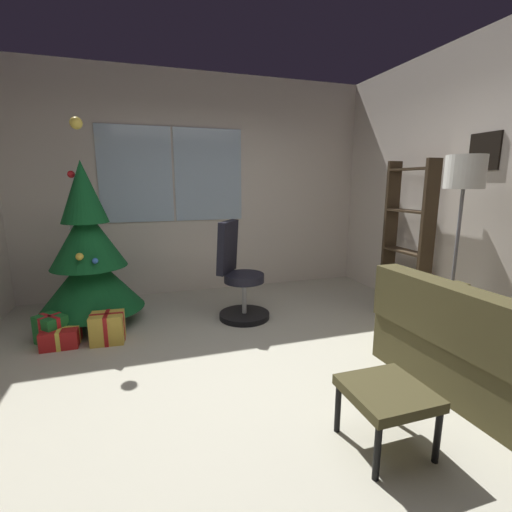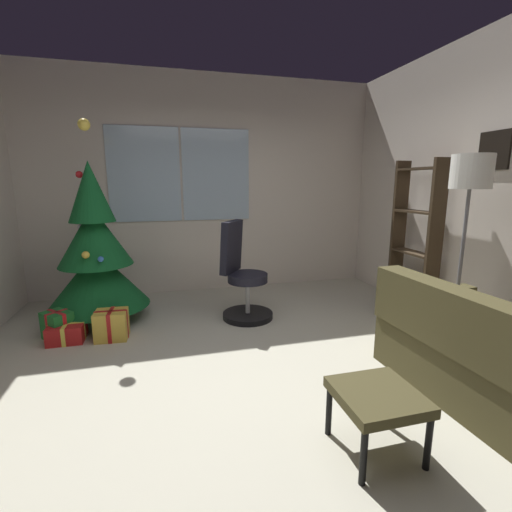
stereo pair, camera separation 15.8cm
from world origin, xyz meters
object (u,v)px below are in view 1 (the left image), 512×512
at_px(holiday_tree, 89,258).
at_px(office_chair, 239,281).
at_px(footstool, 387,396).
at_px(floor_lamp, 463,190).
at_px(bookshelf, 406,246).
at_px(gift_box_gold, 108,328).
at_px(gift_box_green, 51,330).
at_px(gift_box_red, 61,336).

distance_m(holiday_tree, office_chair, 1.60).
distance_m(footstool, floor_lamp, 2.00).
height_order(holiday_tree, bookshelf, holiday_tree).
xyz_separation_m(gift_box_gold, floor_lamp, (3.00, -1.05, 1.29)).
bearing_deg(gift_box_green, office_chair, 3.07).
bearing_deg(bookshelf, office_chair, 169.46).
bearing_deg(gift_box_gold, floor_lamp, -19.22).
xyz_separation_m(holiday_tree, gift_box_red, (-0.23, -0.50, -0.63)).
bearing_deg(gift_box_gold, gift_box_red, 171.63).
distance_m(gift_box_gold, bookshelf, 3.32).
distance_m(gift_box_green, bookshelf, 3.83).
height_order(footstool, bookshelf, bookshelf).
distance_m(gift_box_green, gift_box_gold, 0.52).
relative_size(footstool, gift_box_green, 1.34).
xyz_separation_m(office_chair, floor_lamp, (1.65, -1.28, 1.01)).
bearing_deg(footstool, gift_box_gold, 129.51).
relative_size(holiday_tree, floor_lamp, 1.23).
relative_size(gift_box_gold, floor_lamp, 0.18).
relative_size(footstool, holiday_tree, 0.21).
bearing_deg(footstool, office_chair, 96.94).
relative_size(gift_box_red, office_chair, 0.30).
bearing_deg(bookshelf, floor_lamp, -105.67).
height_order(gift_box_red, gift_box_green, gift_box_green).
height_order(gift_box_green, floor_lamp, floor_lamp).
bearing_deg(footstool, floor_lamp, 33.60).
distance_m(holiday_tree, gift_box_gold, 0.83).
xyz_separation_m(holiday_tree, gift_box_gold, (0.18, -0.57, -0.58)).
bearing_deg(gift_box_green, bookshelf, -3.88).
xyz_separation_m(gift_box_gold, bookshelf, (3.26, -0.13, 0.63)).
bearing_deg(holiday_tree, gift_box_gold, -72.30).
bearing_deg(gift_box_red, gift_box_gold, -8.37).
bearing_deg(office_chair, footstool, -83.06).
distance_m(office_chair, bookshelf, 1.97).
bearing_deg(footstool, gift_box_green, 135.42).
bearing_deg(office_chair, bookshelf, -10.54).
bearing_deg(floor_lamp, gift_box_red, 162.03).
bearing_deg(floor_lamp, gift_box_gold, 160.78).
bearing_deg(footstool, gift_box_red, 135.10).
bearing_deg(gift_box_gold, office_chair, 9.60).
bearing_deg(bookshelf, gift_box_red, 177.09).
height_order(holiday_tree, gift_box_green, holiday_tree).
relative_size(holiday_tree, gift_box_green, 6.45).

